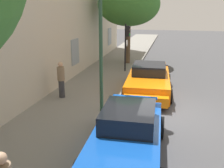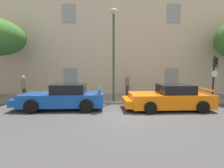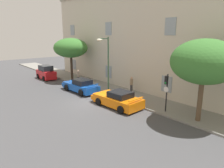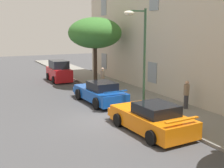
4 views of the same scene
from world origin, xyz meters
The scene contains 12 objects.
ground_plane centered at (0.00, 0.00, 0.00)m, with size 80.00×80.00×0.00m, color #444447.
sidewalk centered at (0.00, 4.08, 0.07)m, with size 60.00×3.39×0.14m, color gray.
building_facade centered at (0.00, 7.68, 5.75)m, with size 32.02×4.29×11.47m.
sportscar_red_lead centered at (-3.69, 1.21, 0.64)m, with size 5.03×2.22×1.43m.
sportscar_yellow_flank centered at (2.36, 1.19, 0.60)m, with size 4.93×2.43×1.40m.
hatchback_parked centered at (-12.48, 1.05, 0.87)m, with size 3.60×1.82×1.91m.
tree_near_kerb centered at (8.68, 3.34, 4.32)m, with size 4.40×4.40×5.71m.
tree_midblock centered at (-8.93, 3.18, 4.41)m, with size 4.40×4.40×5.55m.
traffic_light centered at (6.14, 2.98, 2.20)m, with size 0.44×0.36×3.02m.
street_lamp centered at (-0.65, 2.33, 4.09)m, with size 0.44×1.42×5.73m.
pedestrian_admiring centered at (-6.63, 2.80, 1.03)m, with size 0.41×0.41×1.71m.
pedestrian_strolling centered at (0.48, 4.97, 1.00)m, with size 0.43×0.43×1.67m.
Camera 3 is at (14.81, -9.87, 6.04)m, focal length 32.15 mm.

